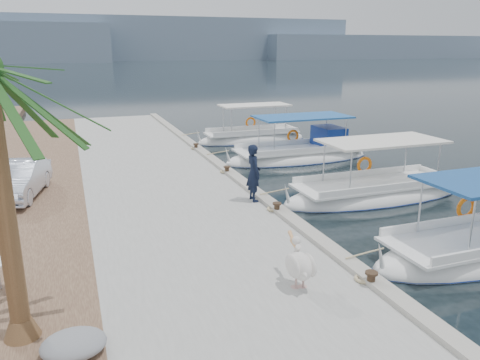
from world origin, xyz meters
The scene contains 14 objects.
ground centered at (0.00, 0.00, 0.00)m, with size 400.00×400.00×0.00m, color black.
concrete_quay centered at (-3.00, 5.00, 0.25)m, with size 6.00×40.00×0.50m, color #989893.
quay_curb centered at (-0.22, 5.00, 0.56)m, with size 0.44×40.00×0.12m, color #9E998C.
cobblestone_strip centered at (-8.00, 5.00, 0.25)m, with size 4.00×40.00×0.50m, color brown.
distant_hills centered at (29.61, 201.49, 7.61)m, with size 330.00×60.00×18.00m.
fishing_caique_c centered at (4.39, 3.01, 0.12)m, with size 7.61×2.49×2.83m.
fishing_caique_d centered at (4.62, 9.67, 0.18)m, with size 7.84×2.61×2.83m.
fishing_caique_e centered at (4.06, 14.97, 0.13)m, with size 6.94×2.09×2.83m.
mooring_bollards centered at (-0.35, 1.50, 0.69)m, with size 0.28×20.28×0.33m.
pelican centered at (-1.86, -3.02, 1.04)m, with size 0.59×1.36×1.05m.
fisherman centered at (-0.60, 2.89, 1.47)m, with size 0.71×0.47×1.94m, color black.
parked_car centered at (-8.10, 6.04, 1.12)m, with size 1.32×3.79×1.25m, color silver.
tarp_bundle centered at (-6.51, -3.82, 0.70)m, with size 1.10×0.90×0.40m, color gray.
folding_table centered at (-7.77, -1.09, 1.02)m, with size 0.55×0.55×0.73m.
Camera 1 is at (-6.20, -11.20, 5.54)m, focal length 35.00 mm.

